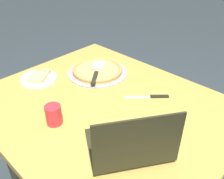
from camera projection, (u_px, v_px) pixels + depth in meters
dining_table at (104, 113)px, 1.30m from camera, size 1.28×1.05×0.70m
laptop at (130, 144)px, 0.95m from camera, size 0.39×0.41×0.25m
pizza_plate at (39, 78)px, 1.46m from camera, size 0.22×0.22×0.04m
pizza_tray at (98, 70)px, 1.54m from camera, size 0.38×0.38×0.04m
table_knife at (151, 97)px, 1.31m from camera, size 0.18×0.19×0.01m
drink_cup at (54, 115)px, 1.11m from camera, size 0.08×0.08×0.10m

